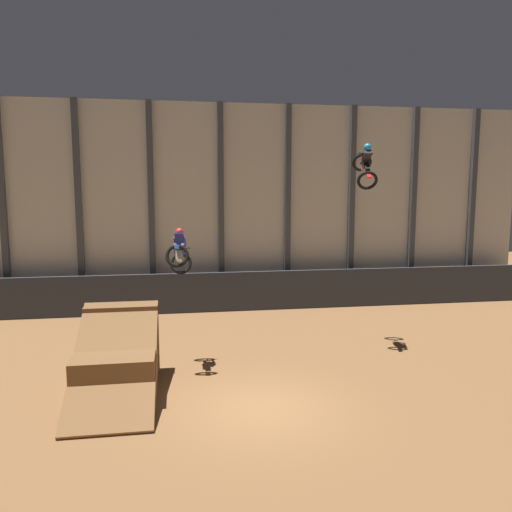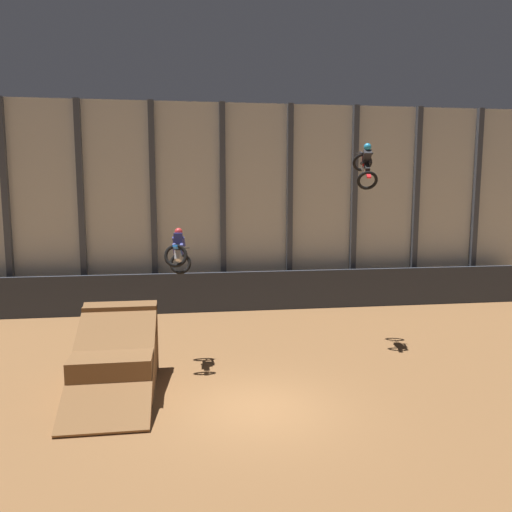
{
  "view_description": "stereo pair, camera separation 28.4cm",
  "coord_description": "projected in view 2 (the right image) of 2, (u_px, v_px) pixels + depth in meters",
  "views": [
    {
      "loc": [
        -2.19,
        -12.67,
        5.9
      ],
      "look_at": [
        0.75,
        5.75,
        3.4
      ],
      "focal_mm": 35.0,
      "sensor_mm": 36.0,
      "label": 1
    },
    {
      "loc": [
        -1.91,
        -12.71,
        5.9
      ],
      "look_at": [
        0.75,
        5.75,
        3.4
      ],
      "focal_mm": 35.0,
      "sensor_mm": 36.0,
      "label": 2
    }
  ],
  "objects": [
    {
      "name": "rider_bike_left_air",
      "position": [
        178.0,
        253.0,
        16.22
      ],
      "size": [
        0.88,
        1.72,
        1.63
      ],
      "rotation": [
        -0.32,
        0.0,
        -0.09
      ],
      "color": "black"
    },
    {
      "name": "rider_bike_right_air",
      "position": [
        365.0,
        166.0,
        17.98
      ],
      "size": [
        1.04,
        1.88,
        1.69
      ],
      "rotation": [
        0.51,
        0.0,
        -0.2
      ],
      "color": "black"
    },
    {
      "name": "lower_barrier",
      "position": [
        225.0,
        292.0,
        24.2
      ],
      "size": [
        31.36,
        0.2,
        1.92
      ],
      "color": "#2D333D",
      "rests_on": "ground_plane"
    },
    {
      "name": "dirt_ramp",
      "position": [
        117.0,
        360.0,
        14.9
      ],
      "size": [
        2.29,
        4.55,
        2.41
      ],
      "color": "brown",
      "rests_on": "ground_plane"
    },
    {
      "name": "ground_plane",
      "position": [
        259.0,
        408.0,
        13.53
      ],
      "size": [
        60.0,
        60.0,
        0.0
      ],
      "primitive_type": "plane",
      "color": "brown"
    },
    {
      "name": "arena_back_wall",
      "position": [
        223.0,
        206.0,
        24.86
      ],
      "size": [
        32.0,
        0.4,
        10.09
      ],
      "color": "beige",
      "rests_on": "ground_plane"
    }
  ]
}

